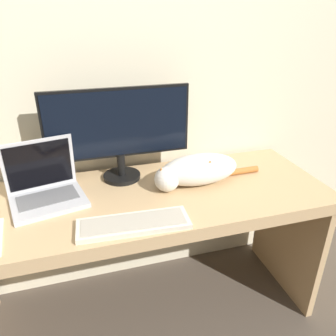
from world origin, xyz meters
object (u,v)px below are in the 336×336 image
at_px(laptop, 46,189).
at_px(cat, 196,170).
at_px(monitor, 119,130).
at_px(external_keyboard, 134,224).

relative_size(laptop, cat, 0.62).
xyz_separation_m(monitor, external_keyboard, (-0.02, -0.42, -0.24)).
distance_m(external_keyboard, cat, 0.44).
bearing_deg(external_keyboard, monitor, 90.51).
relative_size(monitor, laptop, 1.94).
relative_size(external_keyboard, cat, 0.79).
bearing_deg(monitor, laptop, -161.69).
xyz_separation_m(monitor, cat, (0.33, -0.17, -0.18)).
bearing_deg(external_keyboard, cat, 39.13).
relative_size(monitor, cat, 1.21).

